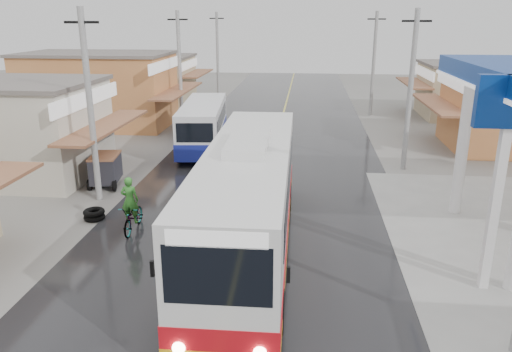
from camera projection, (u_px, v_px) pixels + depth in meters
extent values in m
plane|color=slate|center=(225.00, 334.00, 12.57)|extent=(120.00, 120.00, 0.00)
cube|color=black|center=(270.00, 165.00, 26.77)|extent=(12.00, 90.00, 0.02)
cube|color=#D8CC4C|center=(270.00, 165.00, 26.77)|extent=(0.15, 90.00, 0.01)
cylinder|color=white|center=(463.00, 147.00, 19.48)|extent=(0.44, 0.44, 5.50)
cube|color=white|center=(497.00, 192.00, 13.79)|extent=(0.25, 0.25, 6.00)
cube|color=navy|center=(511.00, 102.00, 13.03)|extent=(1.80, 0.30, 1.40)
cube|color=silver|center=(248.00, 194.00, 16.22)|extent=(2.77, 12.49, 3.06)
cube|color=black|center=(249.00, 239.00, 16.73)|extent=(2.79, 12.51, 0.31)
cube|color=red|center=(249.00, 225.00, 16.57)|extent=(2.81, 12.53, 0.57)
cube|color=gold|center=(249.00, 235.00, 16.67)|extent=(2.82, 12.54, 0.15)
cube|color=black|center=(250.00, 179.00, 16.61)|extent=(2.77, 9.89, 1.04)
cube|color=black|center=(218.00, 275.00, 10.23)|extent=(2.30, 0.15, 1.35)
cube|color=black|center=(263.00, 137.00, 21.95)|extent=(2.30, 0.15, 1.14)
cube|color=white|center=(217.00, 238.00, 9.98)|extent=(2.10, 0.15, 0.36)
cube|color=silver|center=(248.00, 143.00, 15.71)|extent=(1.29, 3.13, 0.31)
cylinder|color=black|center=(186.00, 307.00, 12.66)|extent=(0.38, 1.15, 1.14)
cylinder|color=black|center=(277.00, 312.00, 12.46)|extent=(0.38, 1.15, 1.14)
cylinder|color=black|center=(231.00, 195.00, 20.53)|extent=(0.38, 1.15, 1.14)
cylinder|color=black|center=(286.00, 197.00, 20.34)|extent=(0.38, 1.15, 1.14)
sphere|color=#FFF2CC|center=(179.00, 348.00, 10.78)|extent=(0.29, 0.29, 0.29)
sphere|color=#FFF2CC|center=(260.00, 352.00, 10.63)|extent=(0.29, 0.29, 0.29)
cube|color=black|center=(152.00, 269.00, 10.61)|extent=(0.08, 0.08, 0.36)
cube|color=black|center=(288.00, 275.00, 10.36)|extent=(0.08, 0.08, 0.36)
cube|color=silver|center=(203.00, 123.00, 29.45)|extent=(3.01, 8.43, 2.29)
cube|color=navy|center=(204.00, 135.00, 29.69)|extent=(3.05, 8.48, 0.92)
cube|color=black|center=(203.00, 117.00, 29.35)|extent=(2.91, 7.07, 0.83)
cube|color=black|center=(195.00, 133.00, 25.47)|extent=(1.90, 0.31, 1.01)
cylinder|color=black|center=(180.00, 154.00, 27.01)|extent=(0.36, 0.94, 0.92)
cylinder|color=black|center=(216.00, 154.00, 27.01)|extent=(0.36, 0.94, 0.92)
cylinder|color=black|center=(193.00, 131.00, 32.60)|extent=(0.36, 0.94, 0.92)
cylinder|color=black|center=(223.00, 131.00, 32.59)|extent=(0.36, 0.94, 0.92)
imported|color=black|center=(134.00, 217.00, 18.48)|extent=(0.76, 2.03, 1.05)
imported|color=#31802A|center=(130.00, 200.00, 18.02)|extent=(0.65, 0.44, 1.76)
cube|color=#26262D|center=(106.00, 169.00, 23.25)|extent=(1.40, 1.93, 1.16)
cube|color=brown|center=(104.00, 156.00, 23.06)|extent=(1.45, 1.98, 0.09)
cylinder|color=black|center=(90.00, 185.00, 22.81)|extent=(0.24, 0.55, 0.53)
cylinder|color=black|center=(97.00, 176.00, 23.99)|extent=(0.24, 0.55, 0.53)
cylinder|color=black|center=(114.00, 186.00, 22.69)|extent=(0.18, 0.54, 0.53)
cube|color=#26262D|center=(96.00, 144.00, 27.03)|extent=(1.63, 2.25, 1.36)
cube|color=brown|center=(95.00, 131.00, 26.81)|extent=(1.69, 2.31, 0.10)
cylinder|color=black|center=(80.00, 160.00, 26.52)|extent=(0.27, 0.65, 0.63)
cylinder|color=black|center=(87.00, 153.00, 27.91)|extent=(0.27, 0.65, 0.63)
cylinder|color=black|center=(104.00, 161.00, 26.37)|extent=(0.21, 0.64, 0.63)
torus|color=black|center=(94.00, 217.00, 19.58)|extent=(0.83, 0.83, 0.21)
torus|color=black|center=(94.00, 212.00, 19.51)|extent=(0.83, 0.83, 0.21)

